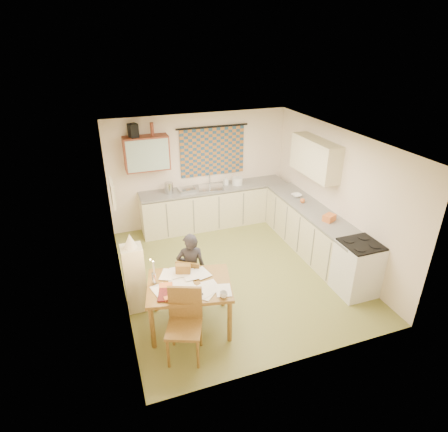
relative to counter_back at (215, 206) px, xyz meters
name	(u,v)px	position (x,y,z in m)	size (l,w,h in m)	color
floor	(235,272)	(-0.25, -1.95, -0.46)	(4.00, 4.50, 0.02)	olive
ceiling	(237,138)	(-0.25, -1.95, 2.06)	(4.00, 4.50, 0.02)	white
wall_back	(199,170)	(-0.25, 0.31, 0.80)	(4.00, 0.02, 2.50)	beige
wall_front	(304,287)	(-0.25, -4.21, 0.80)	(4.00, 0.02, 2.50)	beige
wall_left	(115,229)	(-2.26, -1.95, 0.80)	(0.02, 4.50, 2.50)	beige
wall_right	(336,196)	(1.76, -1.95, 0.80)	(0.02, 4.50, 2.50)	beige
window_blind	(213,152)	(0.05, 0.27, 1.20)	(1.45, 0.03, 1.05)	navy
curtain_rod	(212,127)	(0.05, 0.25, 1.75)	(0.04, 0.04, 1.60)	black
wall_cabinet	(147,153)	(-1.40, 0.13, 1.35)	(0.90, 0.34, 0.70)	maroon
wall_cabinet_glass	(148,156)	(-1.40, -0.04, 1.35)	(0.84, 0.02, 0.64)	#99B2A5
upper_cabinet_right	(315,157)	(1.58, -1.40, 1.40)	(0.34, 1.30, 0.70)	beige
framed_print	(112,193)	(-2.22, -1.55, 1.25)	(0.04, 0.50, 0.40)	beige
print_canvas	(114,193)	(-2.19, -1.55, 1.25)	(0.01, 0.42, 0.32)	white
counter_back	(215,206)	(0.00, 0.00, 0.00)	(3.30, 0.62, 0.92)	beige
counter_right	(312,231)	(1.45, -1.78, 0.00)	(0.62, 2.95, 0.92)	beige
stove	(357,268)	(1.45, -3.18, 0.02)	(0.61, 0.61, 0.95)	white
sink	(211,189)	(-0.07, 0.00, 0.43)	(0.55, 0.45, 0.10)	silver
tap	(210,179)	(-0.05, 0.18, 0.61)	(0.03, 0.03, 0.28)	silver
dish_rack	(187,190)	(-0.64, 0.00, 0.50)	(0.35, 0.30, 0.06)	silver
kettle	(169,188)	(-1.02, 0.00, 0.59)	(0.18, 0.18, 0.24)	silver
mixing_bowl	(237,181)	(0.54, 0.00, 0.55)	(0.24, 0.24, 0.16)	white
soap_bottle	(226,181)	(0.28, 0.05, 0.57)	(0.10, 0.10, 0.20)	white
bowl	(297,195)	(1.45, -1.07, 0.49)	(0.21, 0.21, 0.05)	white
orange_bag	(329,218)	(1.45, -2.26, 0.53)	(0.22, 0.16, 0.12)	orange
fruit_orange	(303,201)	(1.40, -1.40, 0.52)	(0.10, 0.10, 0.10)	orange
speaker	(133,130)	(-1.62, 0.13, 1.83)	(0.16, 0.20, 0.26)	black
bottle_green	(136,130)	(-1.56, 0.13, 1.83)	(0.07, 0.07, 0.26)	#195926
bottle_brown	(152,129)	(-1.25, 0.13, 1.83)	(0.07, 0.07, 0.26)	maroon
dining_table	(190,304)	(-1.38, -3.03, -0.07)	(1.36, 1.14, 0.75)	brown
chair_far	(192,287)	(-1.22, -2.49, -0.19)	(0.52, 0.52, 0.84)	brown
chair_near	(185,337)	(-1.61, -3.59, -0.14)	(0.59, 0.59, 1.01)	brown
person	(191,268)	(-1.21, -2.49, 0.18)	(0.51, 0.39, 1.25)	black
shelf_stand	(135,278)	(-2.09, -2.37, 0.11)	(0.32, 0.30, 1.13)	beige
lampshade	(130,241)	(-2.09, -2.37, 0.79)	(0.20, 0.20, 0.22)	beige
letter_rack	(183,269)	(-1.40, -2.76, 0.38)	(0.22, 0.10, 0.16)	brown
mug	(223,295)	(-1.02, -3.48, 0.34)	(0.13, 0.13, 0.09)	white
magazine	(158,295)	(-1.85, -3.16, 0.31)	(0.29, 0.34, 0.03)	maroon
book	(159,289)	(-1.82, -3.02, 0.31)	(0.24, 0.30, 0.02)	orange
orange_box	(169,298)	(-1.73, -3.28, 0.32)	(0.12, 0.08, 0.04)	orange
eyeglasses	(198,295)	(-1.33, -3.33, 0.31)	(0.13, 0.04, 0.02)	black
candle_holder	(154,279)	(-1.85, -2.86, 0.39)	(0.06, 0.06, 0.18)	silver
candle	(154,268)	(-1.84, -2.89, 0.59)	(0.02, 0.02, 0.22)	white
candle_flame	(150,260)	(-1.88, -2.86, 0.71)	(0.02, 0.02, 0.02)	#FFCC66
papers	(191,282)	(-1.36, -3.02, 0.31)	(1.11, 0.97, 0.02)	white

